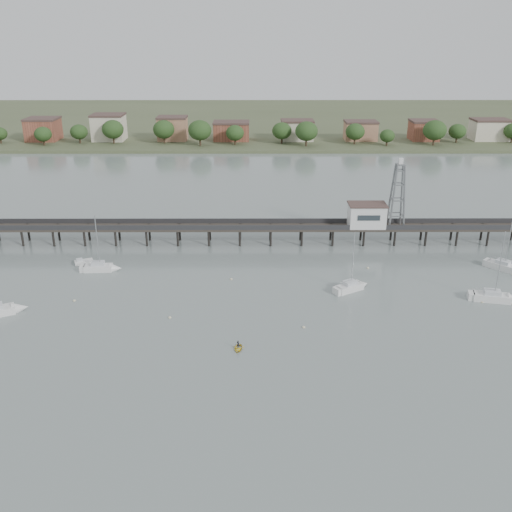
{
  "coord_description": "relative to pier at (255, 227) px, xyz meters",
  "views": [
    {
      "loc": [
        -0.11,
        -61.77,
        45.47
      ],
      "look_at": [
        0.14,
        42.0,
        4.0
      ],
      "focal_mm": 40.0,
      "sensor_mm": 36.0,
      "label": 1
    }
  ],
  "objects": [
    {
      "name": "sailboat_b",
      "position": [
        -30.55,
        -15.96,
        -3.15
      ],
      "size": [
        7.58,
        2.6,
        12.42
      ],
      "rotation": [
        0.0,
        0.0,
        0.06
      ],
      "color": "white",
      "rests_on": "ground"
    },
    {
      "name": "yellow_dinghy",
      "position": [
        -2.66,
        -46.37,
        -3.79
      ],
      "size": [
        1.79,
        0.69,
        2.44
      ],
      "primitive_type": "imported",
      "rotation": [
        0.0,
        0.0,
        -0.11
      ],
      "color": "yellow",
      "rests_on": "ground"
    },
    {
      "name": "pier_building",
      "position": [
        25.0,
        0.0,
        2.87
      ],
      "size": [
        8.4,
        5.4,
        5.3
      ],
      "color": "silver",
      "rests_on": "ground"
    },
    {
      "name": "lattice_tower",
      "position": [
        31.5,
        0.0,
        7.31
      ],
      "size": [
        3.2,
        3.2,
        15.5
      ],
      "color": "slate",
      "rests_on": "ground"
    },
    {
      "name": "mooring_buoys",
      "position": [
        9.74,
        -28.97,
        -3.71
      ],
      "size": [
        81.6,
        25.38,
        0.39
      ],
      "color": "beige",
      "rests_on": "ground"
    },
    {
      "name": "sailboat_e",
      "position": [
        51.02,
        -16.32,
        -3.15
      ],
      "size": [
        7.14,
        7.2,
        13.01
      ],
      "rotation": [
        0.0,
        0.0,
        -0.79
      ],
      "color": "white",
      "rests_on": "ground"
    },
    {
      "name": "pier",
      "position": [
        0.0,
        0.0,
        0.0
      ],
      "size": [
        150.0,
        5.0,
        5.5
      ],
      "color": "#2D2823",
      "rests_on": "ground"
    },
    {
      "name": "sailboat_c",
      "position": [
        18.43,
        -24.99,
        -3.15
      ],
      "size": [
        7.18,
        5.53,
        11.92
      ],
      "rotation": [
        0.0,
        0.0,
        0.55
      ],
      "color": "white",
      "rests_on": "ground"
    },
    {
      "name": "far_shore",
      "position": [
        0.36,
        179.58,
        -2.85
      ],
      "size": [
        500.0,
        170.0,
        10.4
      ],
      "color": "#475133",
      "rests_on": "ground"
    },
    {
      "name": "white_tender",
      "position": [
        -35.73,
        -12.37,
        -3.36
      ],
      "size": [
        3.95,
        2.88,
        1.42
      ],
      "rotation": [
        0.0,
        0.0,
        0.42
      ],
      "color": "white",
      "rests_on": "ground"
    },
    {
      "name": "dinghy_occupant",
      "position": [
        -2.66,
        -46.37,
        -3.79
      ],
      "size": [
        0.94,
        1.34,
        0.3
      ],
      "primitive_type": "imported",
      "rotation": [
        0.0,
        0.0,
        2.71
      ],
      "color": "black",
      "rests_on": "ground"
    },
    {
      "name": "sailboat_a",
      "position": [
        -43.17,
        -34.59,
        -3.16
      ],
      "size": [
        8.88,
        6.07,
        14.25
      ],
      "rotation": [
        0.0,
        0.0,
        0.46
      ],
      "color": "white",
      "rests_on": "ground"
    },
    {
      "name": "ground_plane",
      "position": [
        0.0,
        -60.0,
        -3.79
      ],
      "size": [
        500.0,
        500.0,
        0.0
      ],
      "primitive_type": "plane",
      "color": "slate",
      "rests_on": "ground"
    },
    {
      "name": "sailboat_d",
      "position": [
        43.78,
        -30.0,
        -3.16
      ],
      "size": [
        8.78,
        4.22,
        13.93
      ],
      "rotation": [
        0.0,
        0.0,
        -0.22
      ],
      "color": "white",
      "rests_on": "ground"
    }
  ]
}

